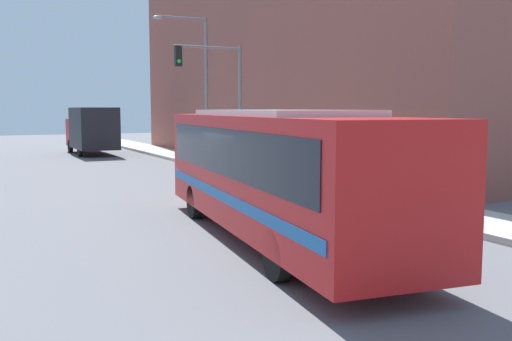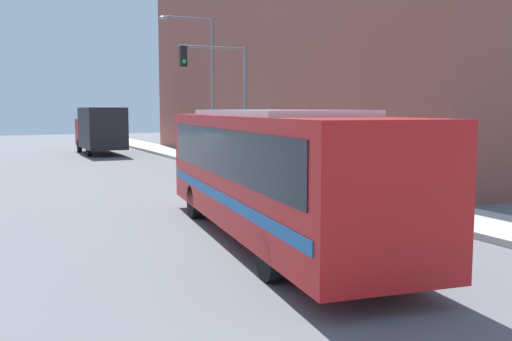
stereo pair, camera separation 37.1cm
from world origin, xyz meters
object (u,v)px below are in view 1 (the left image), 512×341
Objects in this scene: city_bus at (276,166)px; parking_meter at (266,158)px; traffic_light_pole at (219,86)px; street_lamp at (199,77)px; pedestrian_near_corner at (279,154)px; fire_hydrant at (325,180)px; delivery_truck at (92,129)px.

city_bus is 9.21× the size of parking_meter.
city_bus is 13.68m from traffic_light_pole.
city_bus is at bearing -107.50° from traffic_light_pole.
street_lamp reaches higher than city_bus.
parking_meter is 1.63m from pedestrian_near_corner.
parking_meter is (0.00, 4.57, 0.45)m from fire_hydrant.
parking_meter is (0.91, -2.88, -3.14)m from traffic_light_pole.
traffic_light_pole is 4.36m from parking_meter.
city_bus reaches higher than fire_hydrant.
delivery_truck is at bearing 101.08° from traffic_light_pole.
pedestrian_near_corner is at bearing -40.28° from traffic_light_pole.
traffic_light_pole is at bearing -78.92° from delivery_truck.
delivery_truck is at bearing 102.16° from parking_meter.
delivery_truck is 1.16× the size of traffic_light_pole.
pedestrian_near_corner is at bearing 77.41° from fire_hydrant.
parking_meter is at bearing -140.22° from pedestrian_near_corner.
traffic_light_pole is 0.75× the size of street_lamp.
city_bus is 18.21m from street_lamp.
pedestrian_near_corner is (1.25, 5.62, 0.52)m from fire_hydrant.
fire_hydrant is (3.86, -22.49, -1.18)m from delivery_truck.
city_bus is 11.16m from parking_meter.
traffic_light_pole is 4.57m from street_lamp.
pedestrian_near_corner reaches higher than fire_hydrant.
delivery_truck is 3.92× the size of pedestrian_near_corner.
city_bus reaches higher than parking_meter.
traffic_light_pole is (4.05, 12.85, 2.37)m from city_bus.
delivery_truck is at bearing 94.75° from city_bus.
city_bus is 1.88× the size of traffic_light_pole.
delivery_truck is at bearing 99.74° from fire_hydrant.
pedestrian_near_corner is (6.22, 11.01, -0.70)m from city_bus.
city_bus is at bearing -105.58° from street_lamp.
street_lamp reaches higher than traffic_light_pole.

